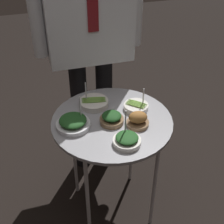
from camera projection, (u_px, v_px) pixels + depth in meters
name	position (u px, v px, depth m)	size (l,w,h in m)	color
ground_plane	(112.00, 206.00, 2.02)	(8.00, 8.00, 0.00)	black
serving_cart	(112.00, 128.00, 1.64)	(0.63, 0.63, 0.70)	#939399
bowl_spinach_mid_left	(112.00, 118.00, 1.58)	(0.12, 0.12, 0.06)	brown
bowl_asparagus_far_rim	(136.00, 107.00, 1.68)	(0.13, 0.13, 0.13)	silver
bowl_asparagus_front_right	(94.00, 103.00, 1.71)	(0.16, 0.16, 0.14)	silver
bowl_spinach_front_center	(73.00, 123.00, 1.54)	(0.17, 0.17, 0.16)	silver
bowl_spinach_mid_right	(127.00, 140.00, 1.45)	(0.13, 0.13, 0.16)	silver
bowl_roast_front_left	(138.00, 120.00, 1.55)	(0.11, 0.11, 0.08)	brown
waiter_figure	(88.00, 18.00, 1.72)	(0.64, 0.24, 1.72)	black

